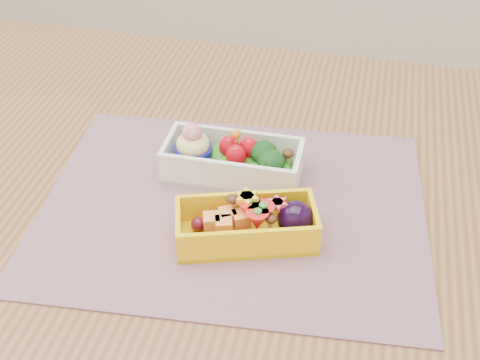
% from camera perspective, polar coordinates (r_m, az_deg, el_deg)
% --- Properties ---
extents(table, '(1.20, 0.80, 0.75)m').
position_cam_1_polar(table, '(0.81, -0.75, -7.08)').
color(table, brown).
rests_on(table, ground).
extents(placemat, '(0.48, 0.38, 0.00)m').
position_cam_1_polar(placemat, '(0.73, -0.66, -2.53)').
color(placemat, gray).
rests_on(placemat, table).
extents(bento_white, '(0.17, 0.08, 0.07)m').
position_cam_1_polar(bento_white, '(0.76, -0.75, 1.87)').
color(bento_white, white).
rests_on(bento_white, placemat).
extents(bento_yellow, '(0.17, 0.11, 0.05)m').
position_cam_1_polar(bento_yellow, '(0.67, 0.89, -4.08)').
color(bento_yellow, yellow).
rests_on(bento_yellow, placemat).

